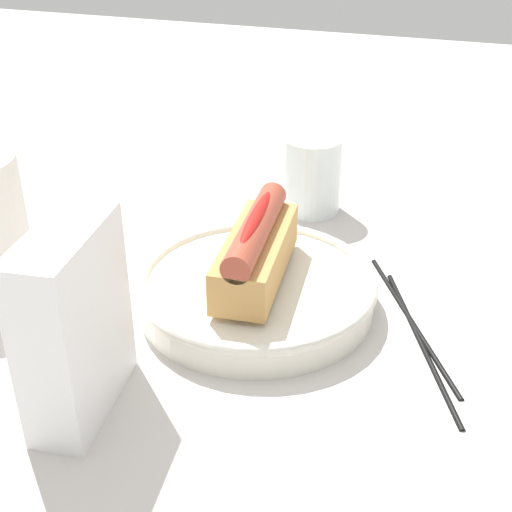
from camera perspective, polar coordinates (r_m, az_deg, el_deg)
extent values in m
plane|color=beige|center=(0.65, -0.08, -5.39)|extent=(2.40, 2.40, 0.00)
cylinder|color=silver|center=(0.66, 0.00, -3.01)|extent=(0.22, 0.22, 0.03)
torus|color=silver|center=(0.65, 0.00, -1.98)|extent=(0.23, 0.23, 0.01)
cube|color=tan|center=(0.64, 0.00, 0.00)|extent=(0.15, 0.06, 0.04)
cylinder|color=#A84733|center=(0.63, 0.00, 2.20)|extent=(0.15, 0.04, 0.03)
ellipsoid|color=red|center=(0.62, 0.00, 3.16)|extent=(0.11, 0.02, 0.01)
cylinder|color=white|center=(0.83, 4.56, 6.56)|extent=(0.07, 0.07, 0.09)
cylinder|color=silver|center=(0.84, 4.54, 6.11)|extent=(0.06, 0.06, 0.07)
cube|color=white|center=(0.53, -14.50, -5.33)|extent=(0.11, 0.06, 0.15)
cylinder|color=black|center=(0.66, 12.45, -4.98)|extent=(0.20, 0.11, 0.01)
cylinder|color=black|center=(0.64, 13.17, -6.63)|extent=(0.20, 0.09, 0.01)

